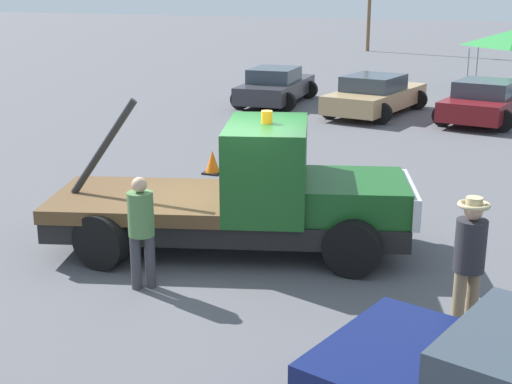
% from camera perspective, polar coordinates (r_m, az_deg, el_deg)
% --- Properties ---
extents(ground_plane, '(160.00, 160.00, 0.00)m').
position_cam_1_polar(ground_plane, '(11.95, -2.21, -4.57)').
color(ground_plane, '#545459').
extents(tow_truck, '(6.19, 3.76, 2.51)m').
position_cam_1_polar(tow_truck, '(11.62, -0.51, -0.38)').
color(tow_truck, black).
rests_on(tow_truck, ground).
extents(person_near_truck, '(0.40, 0.40, 1.79)m').
position_cam_1_polar(person_near_truck, '(9.20, 16.72, -4.79)').
color(person_near_truck, '#847051').
rests_on(person_near_truck, ground).
extents(person_at_hood, '(0.37, 0.37, 1.67)m').
position_cam_1_polar(person_at_hood, '(10.26, -9.17, -2.63)').
color(person_at_hood, '#38383D').
rests_on(person_at_hood, ground).
extents(parked_car_charcoal, '(2.63, 4.83, 1.34)m').
position_cam_1_polar(parked_car_charcoal, '(26.39, 1.58, 8.45)').
color(parked_car_charcoal, '#2D2D33').
rests_on(parked_car_charcoal, ground).
extents(parked_car_tan, '(2.94, 5.04, 1.34)m').
position_cam_1_polar(parked_car_tan, '(24.56, 9.52, 7.65)').
color(parked_car_tan, tan).
rests_on(parked_car_tan, ground).
extents(parked_car_maroon, '(2.92, 4.76, 1.34)m').
position_cam_1_polar(parked_car_maroon, '(24.06, 17.93, 6.91)').
color(parked_car_maroon, maroon).
rests_on(parked_car_maroon, ground).
extents(traffic_cone, '(0.40, 0.40, 0.55)m').
position_cam_1_polar(traffic_cone, '(16.61, -3.50, 2.34)').
color(traffic_cone, black).
rests_on(traffic_cone, ground).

